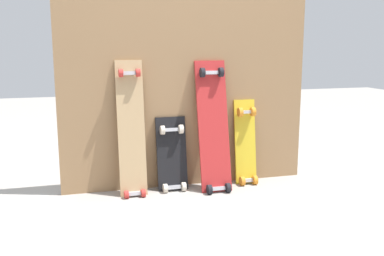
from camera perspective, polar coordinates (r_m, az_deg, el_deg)
ground_plane at (r=3.28m, az=-0.33°, el=-7.51°), size 12.00×12.00×0.00m
plywood_wall_panel at (r=3.19m, az=-0.67°, el=4.89°), size 1.81×0.04×1.40m
skateboard_natural at (r=3.05m, az=-7.77°, el=-0.71°), size 0.19×0.21×0.99m
skateboard_black at (r=3.16m, az=-2.57°, el=-3.90°), size 0.21×0.17×0.58m
skateboard_red at (r=3.14m, az=2.80°, el=-0.33°), size 0.22×0.28×0.97m
skateboard_yellow at (r=3.32m, az=6.93°, el=-2.31°), size 0.16×0.16×0.68m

